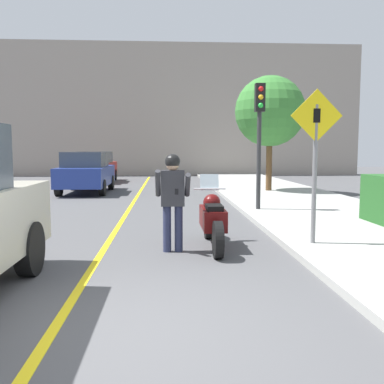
{
  "coord_description": "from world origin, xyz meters",
  "views": [
    {
      "loc": [
        0.52,
        -4.05,
        1.76
      ],
      "look_at": [
        0.98,
        3.73,
        0.99
      ],
      "focal_mm": 40.0,
      "sensor_mm": 36.0,
      "label": 1
    }
  ],
  "objects_px": {
    "crossing_sign": "(315,151)",
    "traffic_light": "(260,122)",
    "street_tree": "(270,112)",
    "parked_car_blue": "(86,172)",
    "motorcycle": "(213,220)",
    "parked_car_red": "(96,167)",
    "person_biker": "(173,192)"
  },
  "relations": [
    {
      "from": "crossing_sign",
      "to": "traffic_light",
      "type": "distance_m",
      "value": 4.46
    },
    {
      "from": "street_tree",
      "to": "parked_car_blue",
      "type": "bearing_deg",
      "value": 175.25
    },
    {
      "from": "traffic_light",
      "to": "parked_car_blue",
      "type": "relative_size",
      "value": 0.82
    },
    {
      "from": "crossing_sign",
      "to": "motorcycle",
      "type": "bearing_deg",
      "value": 170.31
    },
    {
      "from": "motorcycle",
      "to": "parked_car_blue",
      "type": "xyz_separation_m",
      "value": [
        -4.12,
        10.19,
        0.35
      ]
    },
    {
      "from": "crossing_sign",
      "to": "parked_car_blue",
      "type": "distance_m",
      "value": 12.05
    },
    {
      "from": "crossing_sign",
      "to": "street_tree",
      "type": "height_order",
      "value": "street_tree"
    },
    {
      "from": "street_tree",
      "to": "parked_car_red",
      "type": "height_order",
      "value": "street_tree"
    },
    {
      "from": "street_tree",
      "to": "parked_car_blue",
      "type": "height_order",
      "value": "street_tree"
    },
    {
      "from": "crossing_sign",
      "to": "parked_car_blue",
      "type": "height_order",
      "value": "crossing_sign"
    },
    {
      "from": "person_biker",
      "to": "street_tree",
      "type": "relative_size",
      "value": 0.37
    },
    {
      "from": "person_biker",
      "to": "crossing_sign",
      "type": "relative_size",
      "value": 0.63
    },
    {
      "from": "motorcycle",
      "to": "street_tree",
      "type": "height_order",
      "value": "street_tree"
    },
    {
      "from": "parked_car_blue",
      "to": "motorcycle",
      "type": "bearing_deg",
      "value": -68.01
    },
    {
      "from": "parked_car_blue",
      "to": "parked_car_red",
      "type": "height_order",
      "value": "same"
    },
    {
      "from": "motorcycle",
      "to": "parked_car_blue",
      "type": "relative_size",
      "value": 0.53
    },
    {
      "from": "crossing_sign",
      "to": "parked_car_blue",
      "type": "xyz_separation_m",
      "value": [
        -5.87,
        10.49,
        -0.88
      ]
    },
    {
      "from": "motorcycle",
      "to": "crossing_sign",
      "type": "xyz_separation_m",
      "value": [
        1.75,
        -0.3,
        1.23
      ]
    },
    {
      "from": "motorcycle",
      "to": "traffic_light",
      "type": "distance_m",
      "value": 4.87
    },
    {
      "from": "street_tree",
      "to": "parked_car_red",
      "type": "bearing_deg",
      "value": 140.46
    },
    {
      "from": "motorcycle",
      "to": "person_biker",
      "type": "distance_m",
      "value": 0.95
    },
    {
      "from": "person_biker",
      "to": "parked_car_red",
      "type": "relative_size",
      "value": 0.4
    },
    {
      "from": "traffic_light",
      "to": "parked_car_red",
      "type": "distance_m",
      "value": 13.8
    },
    {
      "from": "parked_car_blue",
      "to": "parked_car_red",
      "type": "relative_size",
      "value": 1.0
    },
    {
      "from": "traffic_light",
      "to": "person_biker",
      "type": "bearing_deg",
      "value": -119.16
    },
    {
      "from": "parked_car_blue",
      "to": "parked_car_red",
      "type": "xyz_separation_m",
      "value": [
        -0.56,
        6.0,
        0.0
      ]
    },
    {
      "from": "crossing_sign",
      "to": "person_biker",
      "type": "bearing_deg",
      "value": -179.96
    },
    {
      "from": "motorcycle",
      "to": "crossing_sign",
      "type": "relative_size",
      "value": 0.83
    },
    {
      "from": "crossing_sign",
      "to": "parked_car_blue",
      "type": "bearing_deg",
      "value": 119.22
    },
    {
      "from": "motorcycle",
      "to": "street_tree",
      "type": "distance_m",
      "value": 10.52
    },
    {
      "from": "motorcycle",
      "to": "parked_car_blue",
      "type": "bearing_deg",
      "value": 111.99
    },
    {
      "from": "street_tree",
      "to": "parked_car_red",
      "type": "distance_m",
      "value": 10.68
    }
  ]
}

